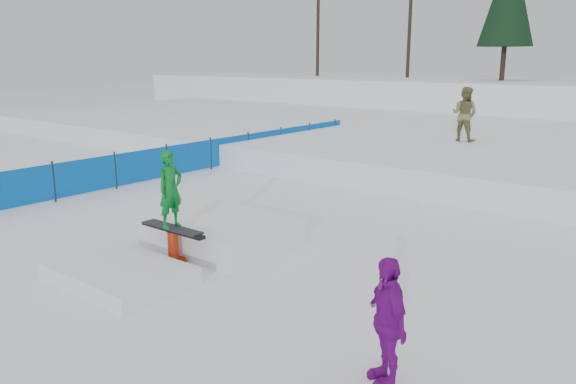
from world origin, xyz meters
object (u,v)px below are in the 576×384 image
Objects in this scene: safety_fence at (211,154)px; walker_olive at (465,114)px; spectator_purple at (387,321)px; jib_rail_feature at (196,239)px.

walker_olive reaches higher than safety_fence.
spectator_purple is (4.76, -14.37, -0.99)m from walker_olive.
jib_rail_feature is (5.98, -6.17, -0.25)m from safety_fence.
safety_fence is 10.34× the size of spectator_purple.
jib_rail_feature is at bearing -159.01° from spectator_purple.
safety_fence is at bearing -176.19° from spectator_purple.
safety_fence is 9.13m from walker_olive.
walker_olive is at bearing 88.80° from jib_rail_feature.
walker_olive is 1.25× the size of spectator_purple.
jib_rail_feature is (-5.02, 1.66, -0.47)m from spectator_purple.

